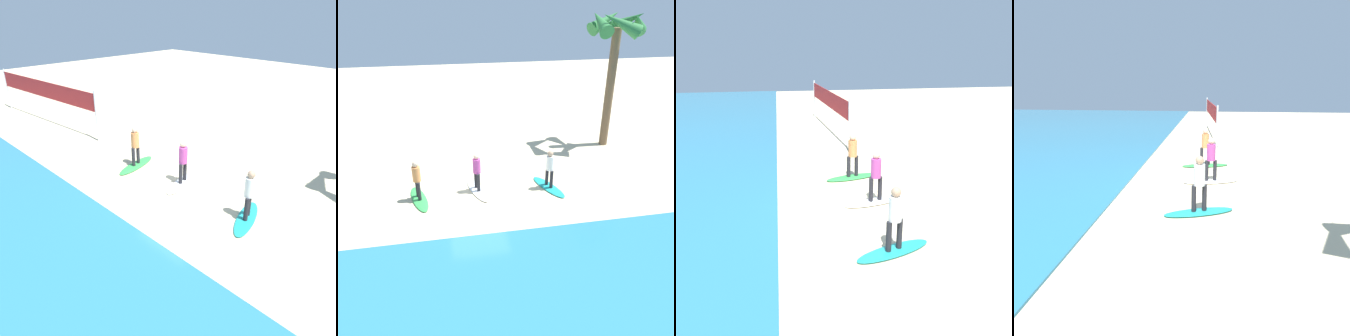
% 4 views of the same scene
% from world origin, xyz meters
% --- Properties ---
extents(ground_plane, '(60.00, 60.00, 0.00)m').
position_xyz_m(ground_plane, '(0.00, 0.00, 0.00)').
color(ground_plane, beige).
extents(surfboard_teal, '(1.23, 2.17, 0.09)m').
position_xyz_m(surfboard_teal, '(-3.06, 0.20, 0.04)').
color(surfboard_teal, teal).
rests_on(surfboard_teal, ground).
extents(surfer_teal, '(0.32, 0.44, 1.64)m').
position_xyz_m(surfer_teal, '(-3.06, 0.20, 1.04)').
color(surfer_teal, '#232328').
rests_on(surfer_teal, surfboard_teal).
extents(surfboard_white, '(1.04, 2.17, 0.09)m').
position_xyz_m(surfboard_white, '(-0.03, -0.11, 0.04)').
color(surfboard_white, white).
rests_on(surfboard_white, ground).
extents(surfer_white, '(0.32, 0.45, 1.64)m').
position_xyz_m(surfer_white, '(-0.03, -0.11, 1.04)').
color(surfer_white, '#232328').
rests_on(surfer_white, surfboard_white).
extents(surfboard_green, '(1.04, 2.17, 0.09)m').
position_xyz_m(surfboard_green, '(2.37, 0.17, 0.04)').
color(surfboard_green, green).
rests_on(surfboard_green, ground).
extents(surfer_green, '(0.32, 0.45, 1.64)m').
position_xyz_m(surfer_green, '(2.37, 0.17, 1.04)').
color(surfer_green, '#232328').
rests_on(surfer_green, surfboard_green).
extents(volleyball_net, '(9.07, 0.86, 2.50)m').
position_xyz_m(volleyball_net, '(10.43, 0.01, 1.79)').
color(volleyball_net, silver).
rests_on(volleyball_net, ground).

